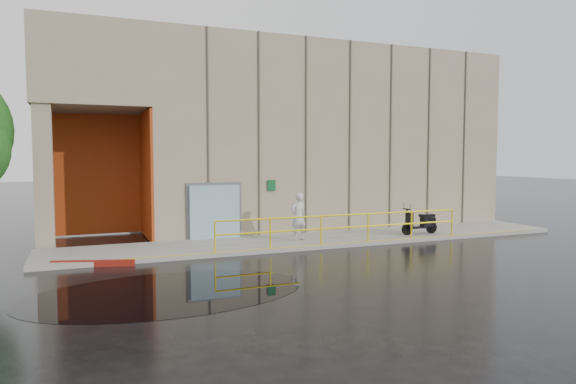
# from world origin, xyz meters

# --- Properties ---
(ground) EXTENTS (120.00, 120.00, 0.00)m
(ground) POSITION_xyz_m (0.00, 0.00, 0.00)
(ground) COLOR black
(ground) RESTS_ON ground
(sidewalk) EXTENTS (20.00, 3.00, 0.15)m
(sidewalk) POSITION_xyz_m (4.00, 4.50, 0.07)
(sidewalk) COLOR gray
(sidewalk) RESTS_ON ground
(building) EXTENTS (20.00, 10.17, 8.00)m
(building) POSITION_xyz_m (5.10, 10.98, 4.21)
(building) COLOR gray
(building) RESTS_ON ground
(guardrail) EXTENTS (9.56, 0.06, 1.03)m
(guardrail) POSITION_xyz_m (4.25, 3.15, 0.68)
(guardrail) COLOR yellow
(guardrail) RESTS_ON sidewalk
(person) EXTENTS (0.70, 0.53, 1.75)m
(person) POSITION_xyz_m (2.94, 4.31, 1.03)
(person) COLOR silver
(person) RESTS_ON sidewalk
(scooter) EXTENTS (1.63, 0.52, 1.26)m
(scooter) POSITION_xyz_m (7.98, 3.80, 0.87)
(scooter) COLOR black
(scooter) RESTS_ON sidewalk
(red_curb) EXTENTS (2.34, 0.89, 0.18)m
(red_curb) POSITION_xyz_m (-4.19, 3.10, 0.09)
(red_curb) COLOR maroon
(red_curb) RESTS_ON ground
(puddle) EXTENTS (6.90, 4.41, 0.01)m
(puddle) POSITION_xyz_m (-2.63, -0.67, 0.00)
(puddle) COLOR black
(puddle) RESTS_ON ground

